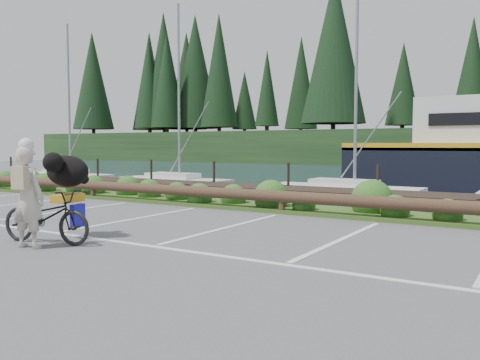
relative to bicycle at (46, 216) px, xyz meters
name	(u,v)px	position (x,y,z in m)	size (l,w,h in m)	color
ground	(167,243)	(1.84, 1.18, -0.49)	(72.00, 72.00, 0.00)	#505053
vegetation_strip	(293,209)	(1.84, 6.48, -0.44)	(34.00, 1.60, 0.10)	#3D5B21
log_rail	(282,214)	(1.84, 5.78, -0.49)	(32.00, 0.30, 0.60)	#443021
bicycle	(46,216)	(0.00, 0.00, 0.00)	(0.65, 1.88, 0.99)	black
cyclist	(28,198)	(0.09, -0.43, 0.39)	(0.64, 0.42, 1.76)	beige
dog	(67,171)	(-0.12, 0.59, 0.79)	(1.04, 0.51, 0.60)	black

